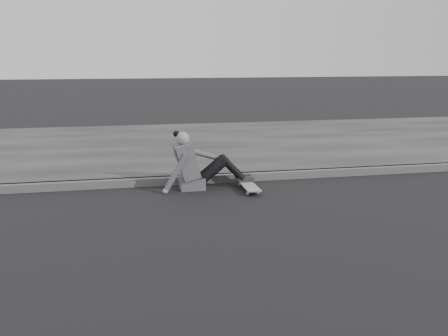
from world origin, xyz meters
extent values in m
plane|color=black|center=(0.00, 0.00, 0.00)|extent=(80.00, 80.00, 0.00)
cube|color=#4F4F4F|center=(0.00, 2.58, 0.06)|extent=(24.00, 0.16, 0.12)
cube|color=#323232|center=(0.00, 5.60, 0.06)|extent=(24.00, 6.00, 0.12)
cylinder|color=#9B9A96|center=(-1.93, 1.75, 0.03)|extent=(0.03, 0.05, 0.05)
cylinder|color=#9B9A96|center=(-1.78, 1.75, 0.03)|extent=(0.03, 0.05, 0.05)
cylinder|color=#9B9A96|center=(-1.93, 2.27, 0.03)|extent=(0.03, 0.05, 0.05)
cylinder|color=#9B9A96|center=(-1.78, 2.27, 0.03)|extent=(0.03, 0.05, 0.05)
cube|color=#2D2D30|center=(-1.86, 1.75, 0.06)|extent=(0.16, 0.04, 0.03)
cube|color=#2D2D30|center=(-1.86, 2.27, 0.06)|extent=(0.16, 0.04, 0.03)
cube|color=gray|center=(-1.86, 2.01, 0.08)|extent=(0.20, 0.78, 0.02)
cube|color=#4E4E50|center=(-2.66, 2.26, 0.09)|extent=(0.36, 0.34, 0.18)
cube|color=#4E4E50|center=(-2.73, 2.26, 0.43)|extent=(0.37, 0.40, 0.57)
cube|color=#4E4E50|center=(-2.86, 2.26, 0.55)|extent=(0.14, 0.30, 0.20)
cylinder|color=gray|center=(-2.78, 2.26, 0.67)|extent=(0.09, 0.09, 0.08)
sphere|color=gray|center=(-2.79, 2.26, 0.76)|extent=(0.20, 0.20, 0.20)
sphere|color=black|center=(-2.88, 2.28, 0.83)|extent=(0.09, 0.09, 0.09)
cylinder|color=black|center=(-2.34, 2.17, 0.28)|extent=(0.43, 0.13, 0.39)
cylinder|color=black|center=(-2.34, 2.35, 0.28)|extent=(0.43, 0.13, 0.39)
cylinder|color=black|center=(-2.04, 2.17, 0.28)|extent=(0.35, 0.11, 0.36)
cylinder|color=black|center=(-2.04, 2.35, 0.28)|extent=(0.35, 0.11, 0.36)
sphere|color=black|center=(-2.18, 2.17, 0.42)|extent=(0.13, 0.13, 0.13)
sphere|color=black|center=(-2.18, 2.35, 0.42)|extent=(0.13, 0.13, 0.13)
cube|color=#272727|center=(-1.86, 2.17, 0.12)|extent=(0.24, 0.08, 0.07)
cube|color=#272727|center=(-1.86, 2.35, 0.12)|extent=(0.24, 0.08, 0.07)
cylinder|color=#4E4E50|center=(-2.93, 2.05, 0.29)|extent=(0.38, 0.08, 0.58)
sphere|color=gray|center=(-3.08, 2.04, 0.04)|extent=(0.08, 0.08, 0.08)
cylinder|color=#4E4E50|center=(-2.49, 2.42, 0.49)|extent=(0.48, 0.08, 0.21)
camera|label=1|loc=(-3.64, -4.88, 1.94)|focal=40.00mm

